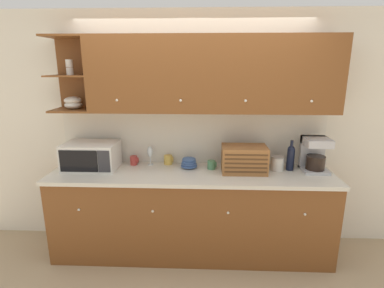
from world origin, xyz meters
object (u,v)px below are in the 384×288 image
(wine_glass, at_px, (150,152))
(bowl_stack_on_counter, at_px, (189,163))
(wine_bottle, at_px, (291,157))
(microwave, at_px, (91,156))
(storage_canister, at_px, (277,163))
(bread_box, at_px, (244,159))
(mug, at_px, (212,165))
(mug_blue_second, at_px, (168,160))
(coffee_maker, at_px, (315,154))
(mug_patterned_third, at_px, (134,160))

(wine_glass, xyz_separation_m, bowl_stack_on_counter, (0.44, -0.08, -0.09))
(wine_glass, bearing_deg, wine_bottle, -3.83)
(microwave, distance_m, wine_bottle, 2.14)
(storage_canister, relative_size, wine_bottle, 0.48)
(bread_box, bearing_deg, mug, 167.67)
(mug_blue_second, xyz_separation_m, coffee_maker, (1.57, -0.14, 0.13))
(mug, bearing_deg, wine_glass, 170.92)
(microwave, relative_size, mug_patterned_third, 5.54)
(mug_patterned_third, height_order, mug_blue_second, mug_blue_second)
(bowl_stack_on_counter, xyz_separation_m, bread_box, (0.58, -0.10, 0.08))
(microwave, xyz_separation_m, bowl_stack_on_counter, (1.05, 0.06, -0.09))
(microwave, bearing_deg, wine_bottle, 1.08)
(coffee_maker, bearing_deg, mug_blue_second, 174.82)
(mug, xyz_separation_m, bread_box, (0.34, -0.07, 0.09))
(mug_blue_second, distance_m, storage_canister, 1.19)
(mug_patterned_third, relative_size, bread_box, 0.22)
(mug_patterned_third, relative_size, wine_glass, 0.47)
(wine_bottle, relative_size, coffee_maker, 0.91)
(wine_bottle, bearing_deg, wine_glass, 176.17)
(microwave, height_order, storage_canister, microwave)
(microwave, xyz_separation_m, storage_canister, (2.00, 0.02, -0.06))
(wine_glass, distance_m, wine_bottle, 1.53)
(mug_patterned_third, height_order, wine_glass, wine_glass)
(mug, bearing_deg, mug_patterned_third, 173.10)
(microwave, relative_size, bowl_stack_on_counter, 3.08)
(storage_canister, height_order, wine_bottle, wine_bottle)
(mug_patterned_third, xyz_separation_m, mug, (0.87, -0.11, -0.00))
(microwave, height_order, wine_glass, microwave)
(mug_patterned_third, xyz_separation_m, wine_bottle, (1.71, -0.10, 0.10))
(bread_box, distance_m, storage_canister, 0.37)
(mug_patterned_third, xyz_separation_m, bread_box, (1.21, -0.18, 0.09))
(storage_canister, distance_m, wine_bottle, 0.16)
(microwave, relative_size, wine_bottle, 1.71)
(wine_glass, xyz_separation_m, wine_bottle, (1.52, -0.10, 0.00))
(microwave, distance_m, coffee_maker, 2.38)
(bread_box, bearing_deg, storage_canister, 8.92)
(mug_blue_second, bearing_deg, bowl_stack_on_counter, -26.24)
(microwave, distance_m, mug_blue_second, 0.84)
(mug_patterned_third, bearing_deg, wine_bottle, -3.28)
(wine_glass, relative_size, mug, 2.21)
(mug_blue_second, height_order, storage_canister, storage_canister)
(mug, bearing_deg, mug_blue_second, 163.32)
(wine_glass, distance_m, storage_canister, 1.39)
(mug_blue_second, xyz_separation_m, wine_bottle, (1.32, -0.14, 0.10))
(microwave, bearing_deg, mug, 1.44)
(storage_canister, bearing_deg, mug_blue_second, 172.16)
(wine_bottle, bearing_deg, microwave, -178.92)
(mug, height_order, storage_canister, storage_canister)
(wine_glass, distance_m, mug, 0.70)
(mug_blue_second, height_order, mug, mug_blue_second)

